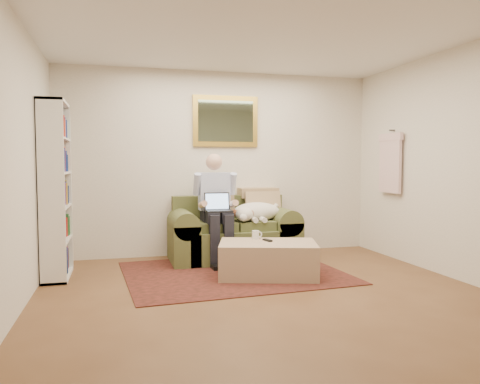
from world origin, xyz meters
name	(u,v)px	position (x,y,z in m)	size (l,w,h in m)	color
room_shell	(265,164)	(0.00, 0.35, 1.30)	(4.51, 5.00, 2.61)	brown
rug	(233,273)	(-0.10, 1.27, 0.01)	(2.50, 2.00, 0.01)	black
sofa	(233,238)	(0.09, 2.04, 0.29)	(1.70, 0.86, 1.02)	brown
seated_man	(217,208)	(-0.17, 1.88, 0.72)	(0.56, 0.80, 1.43)	#8C97D8
laptop	(218,206)	(-0.17, 1.81, 0.75)	(0.33, 0.26, 0.24)	black
sleeping_dog	(257,212)	(0.39, 1.95, 0.65)	(0.70, 0.44, 0.26)	white
ottoman	(268,259)	(0.24, 1.00, 0.20)	(1.10, 0.70, 0.40)	tan
coffee_mug	(256,235)	(0.18, 1.27, 0.45)	(0.08, 0.08, 0.10)	white
tv_remote	(267,240)	(0.27, 1.08, 0.41)	(0.05, 0.15, 0.02)	black
bookshelf	(55,190)	(-2.10, 1.60, 1.00)	(0.28, 0.80, 2.00)	white
wall_mirror	(226,121)	(0.09, 2.47, 1.90)	(0.94, 0.04, 0.72)	gold
hanging_shirt	(390,160)	(2.19, 1.60, 1.35)	(0.06, 0.52, 0.90)	#F5CACE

